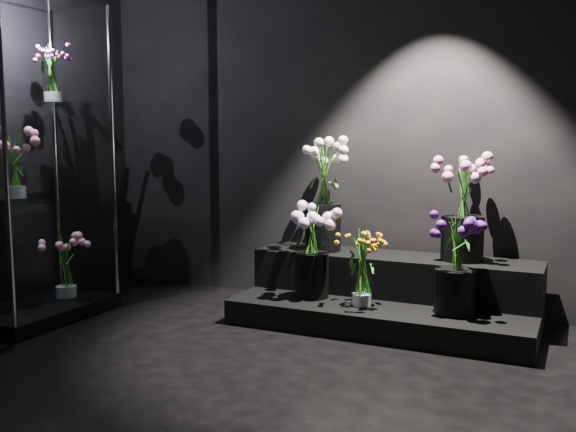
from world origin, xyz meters
The scene contains 12 objects.
floor centered at (0.00, 0.00, 0.00)m, with size 4.00×4.00×0.00m, color black.
wall_back centered at (0.00, 2.00, 1.40)m, with size 4.00×4.00×0.00m, color black.
display_riser centered at (0.55, 1.61, 0.18)m, with size 1.98×0.88×0.44m.
display_case centered at (-1.68, 0.65, 1.10)m, with size 0.60×1.00×2.19m.
bouquet_orange_bells centered at (0.45, 1.33, 0.42)m, with size 0.31×0.31×0.50m.
bouquet_lilac centered at (0.06, 1.40, 0.54)m, with size 0.47×0.47×0.63m.
bouquet_purple centered at (1.03, 1.39, 0.49)m, with size 0.38×0.38×0.61m.
bouquet_cream_roses centered at (0.02, 1.70, 0.89)m, with size 0.47×0.47×0.80m.
bouquet_pink_roses centered at (1.01, 1.74, 0.84)m, with size 0.48×0.48×0.72m.
bouquet_case_pink centered at (-1.70, 0.51, 1.08)m, with size 0.38×0.38×0.43m.
bouquet_case_magenta centered at (-1.65, 0.82, 1.70)m, with size 0.25×0.25×0.40m.
bouquet_case_base_pink centered at (-1.66, 0.87, 0.36)m, with size 0.35×0.35×0.50m.
Camera 1 is at (1.73, -2.59, 1.25)m, focal length 40.00 mm.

